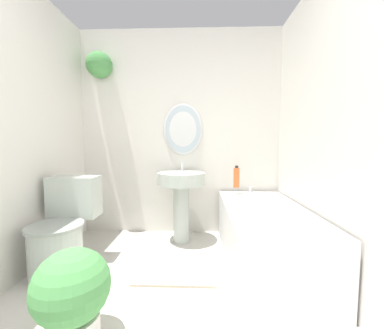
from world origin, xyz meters
name	(u,v)px	position (x,y,z in m)	size (l,w,h in m)	color
wall_back	(175,129)	(-0.06, 2.39, 1.25)	(2.45, 0.29, 2.40)	silver
wall_right	(344,124)	(1.20, 1.19, 1.20)	(0.06, 2.49, 2.40)	silver
toilet	(63,232)	(-0.90, 1.42, 0.34)	(0.42, 0.62, 0.78)	#B2BCB2
pedestal_sink	(181,191)	(0.03, 2.08, 0.56)	(0.52, 0.52, 0.86)	#B2BCB2
bathtub	(264,235)	(0.81, 1.60, 0.27)	(0.68, 1.44, 0.59)	silver
shampoo_bottle	(236,177)	(0.64, 2.16, 0.70)	(0.07, 0.07, 0.24)	#DB6633
potted_plant	(72,293)	(-0.43, 0.72, 0.28)	(0.39, 0.39, 0.52)	silver
bath_mat	(175,274)	(0.03, 1.40, 0.01)	(0.64, 0.35, 0.02)	#B7A88E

